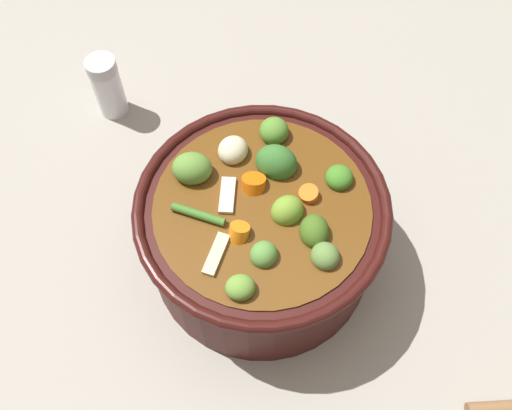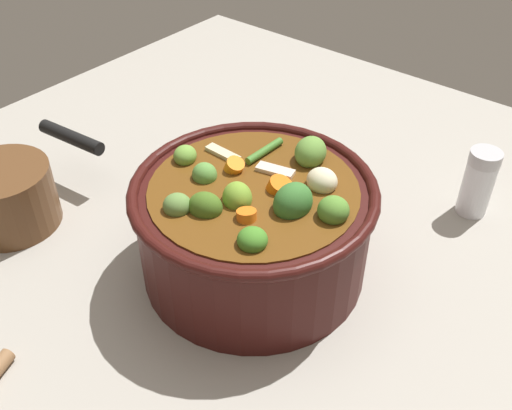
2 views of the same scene
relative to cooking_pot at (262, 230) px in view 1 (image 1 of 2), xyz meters
The scene contains 3 objects.
ground_plane 0.06m from the cooking_pot, 87.08° to the right, with size 1.10×1.10×0.00m, color #9E998E.
cooking_pot is the anchor object (origin of this frame).
salt_shaker 0.29m from the cooking_pot, 149.52° to the left, with size 0.04×0.04×0.09m.
Camera 1 is at (0.08, -0.27, 0.59)m, focal length 39.43 mm.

